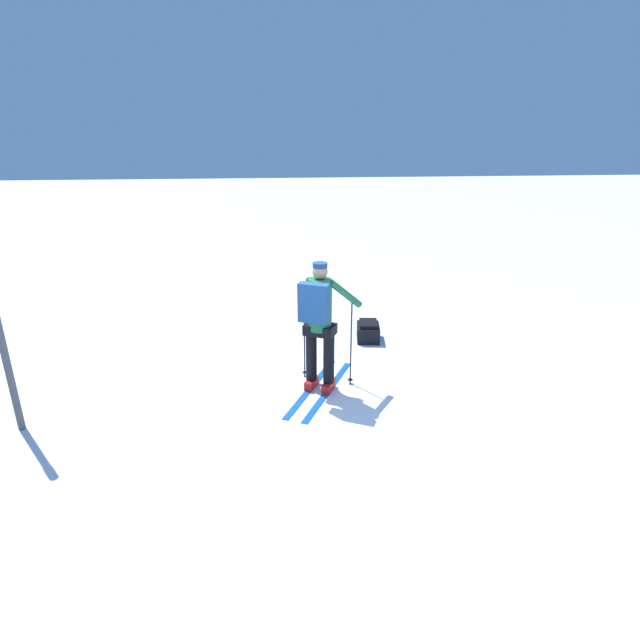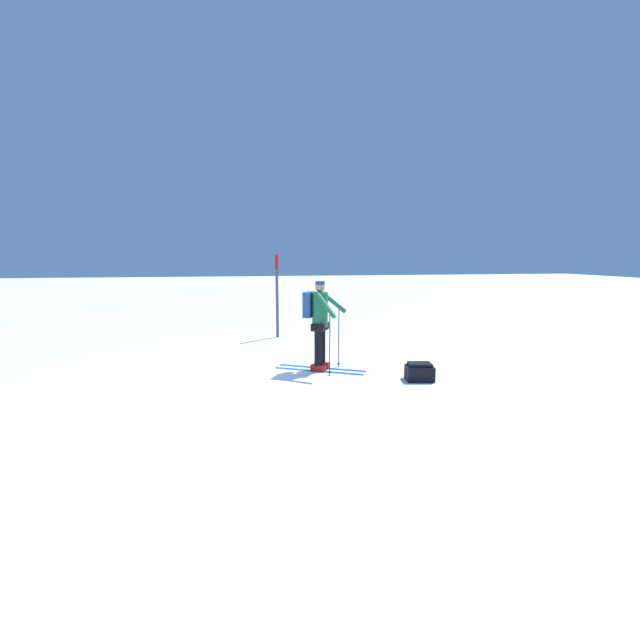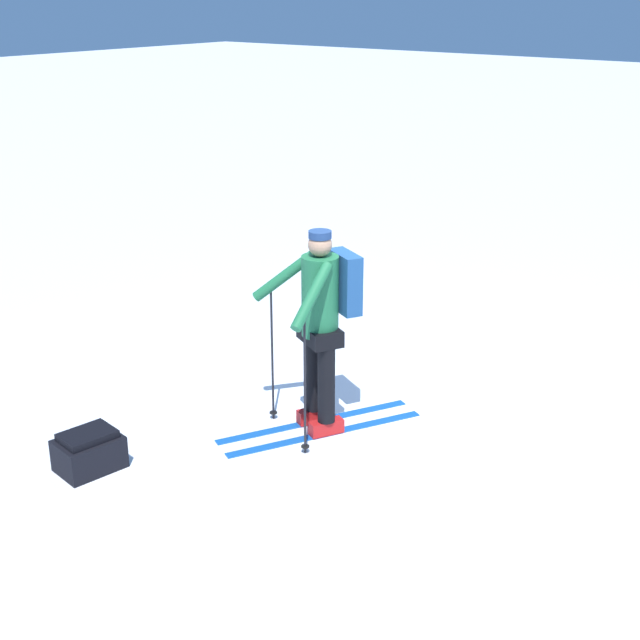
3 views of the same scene
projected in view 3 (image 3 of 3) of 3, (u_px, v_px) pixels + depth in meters
The scene contains 3 objects.
ground_plane at pixel (397, 408), 8.21m from camera, with size 80.00×80.00×0.00m, color white.
skier at pixel (323, 318), 7.49m from camera, with size 1.18×1.79×1.79m.
dropped_backpack at pixel (89, 451), 7.14m from camera, with size 0.45×0.55×0.33m.
Camera 3 is at (-3.96, 6.29, 3.67)m, focal length 50.00 mm.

